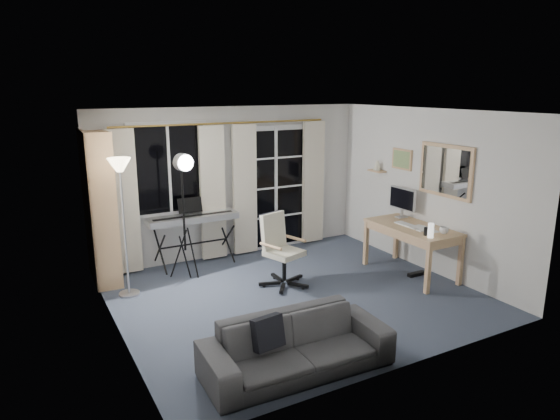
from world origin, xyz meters
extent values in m
cube|color=#394153|center=(0.00, 0.00, -0.01)|extent=(4.50, 4.00, 0.02)
cube|color=white|center=(-1.05, 1.98, 1.50)|extent=(1.20, 0.06, 1.40)
cube|color=black|center=(-1.05, 1.95, 1.50)|extent=(1.10, 0.02, 1.30)
cube|color=white|center=(-1.05, 1.94, 1.50)|extent=(0.04, 0.03, 1.30)
cube|color=white|center=(0.75, 1.98, 1.02)|extent=(1.32, 0.06, 2.11)
cube|color=black|center=(0.45, 1.95, 1.02)|extent=(0.55, 0.02, 1.95)
cube|color=black|center=(1.05, 1.95, 1.02)|extent=(0.55, 0.02, 1.95)
cube|color=white|center=(0.75, 1.94, 1.02)|extent=(0.05, 0.04, 2.05)
cube|color=white|center=(0.75, 1.94, 0.55)|extent=(1.15, 0.03, 0.03)
cube|color=white|center=(0.75, 1.94, 1.05)|extent=(1.15, 0.03, 0.03)
cube|color=white|center=(0.75, 1.94, 1.55)|extent=(1.15, 0.03, 0.03)
cylinder|color=gold|center=(-0.15, 1.90, 2.15)|extent=(3.50, 0.03, 0.03)
cube|color=beige|center=(-1.75, 1.88, 1.08)|extent=(0.40, 0.07, 2.10)
cube|color=beige|center=(-0.40, 1.88, 1.08)|extent=(0.40, 0.07, 2.10)
cube|color=beige|center=(0.15, 1.88, 1.08)|extent=(0.40, 0.07, 2.10)
cube|color=beige|center=(1.45, 1.88, 1.08)|extent=(0.40, 0.07, 2.10)
cube|color=tan|center=(-2.11, 1.37, 1.07)|extent=(0.34, 0.04, 2.14)
cube|color=tan|center=(-2.07, 2.33, 1.07)|extent=(0.34, 0.04, 2.14)
cube|color=tan|center=(-2.24, 1.86, 1.07)|extent=(0.07, 0.96, 2.14)
cube|color=tan|center=(-2.09, 1.85, 0.03)|extent=(0.38, 0.97, 0.03)
cube|color=tan|center=(-2.09, 1.85, 0.43)|extent=(0.38, 0.97, 0.03)
cube|color=tan|center=(-2.09, 1.85, 0.83)|extent=(0.38, 0.97, 0.03)
cube|color=tan|center=(-2.09, 1.85, 1.24)|extent=(0.38, 0.97, 0.03)
cube|color=tan|center=(-2.09, 1.85, 1.64)|extent=(0.38, 0.97, 0.03)
cube|color=tan|center=(-2.09, 1.85, 2.10)|extent=(0.38, 0.97, 0.03)
cube|color=silver|center=(-2.08, 1.45, 0.58)|extent=(0.24, 0.07, 0.27)
cube|color=#B1894A|center=(-2.08, 1.56, 0.55)|extent=(0.24, 0.05, 0.22)
cube|color=#353535|center=(-2.08, 1.65, 0.56)|extent=(0.24, 0.05, 0.25)
cube|color=#B1894A|center=(-2.07, 1.73, 0.60)|extent=(0.24, 0.05, 0.32)
cube|color=silver|center=(-2.07, 1.81, 0.57)|extent=(0.24, 0.06, 0.25)
cube|color=#BB5735|center=(-2.07, 1.91, 0.57)|extent=(0.24, 0.05, 0.26)
cube|color=teal|center=(-2.06, 1.99, 0.57)|extent=(0.24, 0.06, 0.26)
cube|color=#B1894A|center=(-2.06, 2.08, 0.56)|extent=(0.24, 0.04, 0.25)
cube|color=#BB5735|center=(-2.06, 2.16, 0.57)|extent=(0.24, 0.07, 0.25)
cube|color=#353535|center=(-2.05, 2.26, 0.58)|extent=(0.24, 0.04, 0.28)
cube|color=teal|center=(-2.08, 1.45, 0.99)|extent=(0.24, 0.04, 0.29)
cube|color=#353535|center=(-2.08, 1.53, 0.99)|extent=(0.24, 0.07, 0.29)
cube|color=#353535|center=(-2.08, 1.64, 0.97)|extent=(0.24, 0.05, 0.25)
cube|color=teal|center=(-2.07, 1.72, 0.96)|extent=(0.24, 0.04, 0.23)
cube|color=teal|center=(-2.07, 1.79, 0.97)|extent=(0.24, 0.05, 0.25)
cube|color=#353535|center=(-2.07, 1.88, 0.99)|extent=(0.24, 0.04, 0.29)
cube|color=#353535|center=(-2.06, 1.95, 0.96)|extent=(0.24, 0.06, 0.23)
cube|color=#C3C54A|center=(-2.06, 2.04, 0.97)|extent=(0.24, 0.05, 0.25)
cube|color=#B1894A|center=(-2.06, 2.13, 0.98)|extent=(0.24, 0.04, 0.26)
cube|color=#353535|center=(-2.06, 2.20, 0.97)|extent=(0.24, 0.04, 0.25)
cube|color=#BB5735|center=(-2.08, 1.45, 1.40)|extent=(0.24, 0.05, 0.30)
cube|color=#353535|center=(-2.08, 1.54, 1.37)|extent=(0.24, 0.04, 0.23)
cube|color=silver|center=(-2.08, 1.61, 1.41)|extent=(0.24, 0.04, 0.32)
cube|color=silver|center=(-2.07, 1.69, 1.40)|extent=(0.24, 0.05, 0.29)
cube|color=#B1894A|center=(-2.07, 1.77, 1.37)|extent=(0.24, 0.04, 0.24)
cube|color=teal|center=(-2.07, 1.84, 1.38)|extent=(0.24, 0.05, 0.25)
cylinder|color=#B2B2B7|center=(-1.92, 1.09, 0.01)|extent=(0.34, 0.34, 0.03)
cylinder|color=#B2B2B7|center=(-1.92, 1.09, 0.87)|extent=(0.04, 0.04, 1.70)
cone|color=#FFE5B2|center=(-1.92, 1.09, 1.74)|extent=(0.37, 0.37, 0.17)
cylinder|color=black|center=(-1.33, 1.70, 0.37)|extent=(0.03, 0.66, 0.60)
cylinder|color=black|center=(-1.33, 1.70, 0.37)|extent=(0.03, 0.66, 0.60)
cylinder|color=black|center=(-0.27, 1.70, 0.37)|extent=(0.03, 0.66, 0.60)
cylinder|color=black|center=(-0.27, 1.70, 0.37)|extent=(0.03, 0.66, 0.60)
cylinder|color=black|center=(-0.80, 1.70, 0.37)|extent=(1.06, 0.03, 0.03)
cube|color=silver|center=(-0.80, 1.70, 0.77)|extent=(1.37, 0.35, 0.10)
cube|color=white|center=(-0.80, 1.62, 0.81)|extent=(1.27, 0.15, 0.02)
cube|color=black|center=(-0.80, 1.66, 0.82)|extent=(1.23, 0.09, 0.01)
cube|color=black|center=(-0.80, 1.81, 0.95)|extent=(0.37, 0.08, 0.23)
cylinder|color=black|center=(-0.94, 1.35, 0.33)|extent=(0.08, 0.29, 0.74)
cylinder|color=black|center=(-1.14, 1.42, 0.33)|extent=(0.27, 0.12, 0.74)
cylinder|color=black|center=(-1.10, 1.21, 0.33)|extent=(0.22, 0.20, 0.74)
cylinder|color=black|center=(-1.06, 1.32, 1.06)|extent=(0.04, 0.04, 1.28)
cylinder|color=silver|center=(-1.05, 1.27, 1.69)|extent=(0.27, 0.18, 0.24)
cylinder|color=white|center=(-1.03, 1.19, 1.69)|extent=(0.21, 0.06, 0.21)
cube|color=black|center=(0.24, 0.45, 0.04)|extent=(0.30, 0.14, 0.04)
cylinder|color=black|center=(0.31, 0.47, 0.02)|extent=(0.06, 0.06, 0.05)
cube|color=black|center=(0.04, 0.59, 0.04)|extent=(0.05, 0.30, 0.04)
cylinder|color=black|center=(0.04, 0.67, 0.02)|extent=(0.06, 0.06, 0.05)
cube|color=black|center=(-0.15, 0.45, 0.04)|extent=(0.30, 0.14, 0.04)
cylinder|color=black|center=(-0.23, 0.47, 0.02)|extent=(0.06, 0.06, 0.05)
cube|color=black|center=(-0.08, 0.21, 0.04)|extent=(0.22, 0.27, 0.04)
cylinder|color=black|center=(-0.12, 0.15, 0.02)|extent=(0.06, 0.06, 0.05)
cube|color=black|center=(0.17, 0.21, 0.04)|extent=(0.22, 0.27, 0.04)
cylinder|color=black|center=(0.21, 0.15, 0.02)|extent=(0.06, 0.06, 0.05)
cylinder|color=black|center=(0.04, 0.38, 0.27)|extent=(0.07, 0.07, 0.38)
cube|color=beige|center=(0.04, 0.38, 0.47)|extent=(0.55, 0.55, 0.08)
cube|color=beige|center=(-0.02, 0.58, 0.76)|extent=(0.43, 0.24, 0.50)
cube|color=black|center=(-0.03, 0.62, 0.78)|extent=(0.41, 0.21, 0.46)
cylinder|color=tan|center=(-0.20, 0.32, 0.63)|extent=(0.16, 0.37, 0.04)
cylinder|color=tan|center=(0.27, 0.47, 0.63)|extent=(0.16, 0.37, 0.04)
cube|color=tan|center=(1.88, -0.13, 0.72)|extent=(0.70, 1.38, 0.04)
cube|color=tan|center=(1.88, -0.13, 0.65)|extent=(0.66, 1.34, 0.10)
cube|color=tan|center=(1.58, -0.78, 0.35)|extent=(0.06, 0.06, 0.70)
cube|color=tan|center=(2.19, -0.78, 0.35)|extent=(0.06, 0.06, 0.70)
cube|color=tan|center=(1.57, 0.52, 0.35)|extent=(0.06, 0.06, 0.70)
cube|color=tan|center=(2.18, 0.52, 0.35)|extent=(0.06, 0.06, 0.70)
cube|color=silver|center=(2.08, 0.32, 0.75)|extent=(0.18, 0.12, 0.01)
cube|color=silver|center=(2.08, 0.32, 0.88)|extent=(0.04, 0.03, 0.22)
cube|color=silver|center=(2.08, 0.32, 1.03)|extent=(0.04, 0.53, 0.33)
cube|color=black|center=(2.06, 0.32, 1.03)|extent=(0.01, 0.49, 0.30)
cube|color=white|center=(1.83, -0.08, 0.75)|extent=(0.14, 0.41, 0.02)
cube|color=white|center=(1.78, -0.38, 0.75)|extent=(0.06, 0.10, 0.02)
cube|color=white|center=(1.93, -0.28, 0.74)|extent=(0.26, 0.32, 0.01)
cube|color=white|center=(1.90, -0.47, 0.74)|extent=(0.22, 0.16, 0.00)
cube|color=black|center=(1.70, -0.57, 0.80)|extent=(0.05, 0.04, 0.12)
cylinder|color=white|center=(1.69, -0.67, 0.84)|extent=(0.08, 0.08, 0.20)
cube|color=black|center=(1.93, -0.23, 0.02)|extent=(0.30, 0.08, 0.05)
imported|color=silver|center=(1.98, -0.63, 0.80)|extent=(0.12, 0.10, 0.12)
cube|color=tan|center=(2.23, -0.35, 1.55)|extent=(0.04, 0.94, 0.74)
cube|color=white|center=(2.21, -0.35, 1.55)|extent=(0.01, 0.84, 0.64)
cube|color=tan|center=(2.23, 0.55, 1.60)|extent=(0.03, 0.42, 0.32)
cube|color=#478F75|center=(2.21, 0.55, 1.60)|extent=(0.00, 0.36, 0.26)
cube|color=tan|center=(2.16, 1.05, 1.35)|extent=(0.16, 0.30, 0.02)
cone|color=beige|center=(2.16, 1.05, 1.44)|extent=(0.12, 0.12, 0.15)
imported|color=#343336|center=(-0.90, -1.55, 0.36)|extent=(1.86, 0.61, 0.72)
cube|color=black|center=(-1.16, -1.45, 0.43)|extent=(0.33, 0.21, 0.33)
camera|label=1|loc=(-3.13, -5.29, 2.69)|focal=32.00mm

